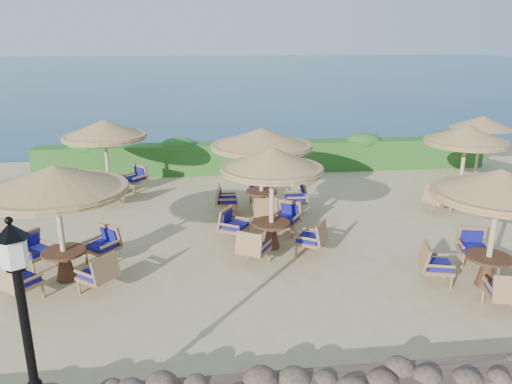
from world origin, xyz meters
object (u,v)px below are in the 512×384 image
(cafe_set_4, at_px, (262,153))
(cafe_set_5, at_px, (465,147))
(cafe_set_1, at_px, (272,183))
(cafe_set_2, at_px, (496,208))
(lamp_post, at_px, (31,360))
(cafe_set_3, at_px, (105,143))
(cafe_set_0, at_px, (57,200))
(extra_parasol, at_px, (482,122))

(cafe_set_4, relative_size, cafe_set_5, 1.10)
(cafe_set_1, xyz_separation_m, cafe_set_2, (4.37, -2.60, 0.05))
(lamp_post, distance_m, cafe_set_3, 11.26)
(cafe_set_4, bearing_deg, cafe_set_3, 157.05)
(cafe_set_5, bearing_deg, cafe_set_4, 178.73)
(cafe_set_0, xyz_separation_m, cafe_set_1, (4.85, 1.22, -0.13))
(extra_parasol, height_order, cafe_set_2, cafe_set_2)
(cafe_set_0, distance_m, cafe_set_3, 6.00)
(cafe_set_3, relative_size, cafe_set_5, 1.01)
(cafe_set_0, xyz_separation_m, cafe_set_3, (0.02, 6.00, 0.01))
(cafe_set_0, relative_size, cafe_set_2, 1.07)
(lamp_post, relative_size, cafe_set_3, 1.18)
(lamp_post, distance_m, cafe_set_1, 7.51)
(extra_parasol, xyz_separation_m, cafe_set_5, (-2.27, -3.01, -0.21))
(lamp_post, height_order, cafe_set_3, lamp_post)
(cafe_set_4, bearing_deg, cafe_set_1, -91.87)
(lamp_post, relative_size, cafe_set_5, 1.18)
(cafe_set_0, relative_size, cafe_set_5, 1.10)
(cafe_set_0, distance_m, cafe_set_1, 5.00)
(cafe_set_1, bearing_deg, cafe_set_0, -165.90)
(extra_parasol, height_order, cafe_set_0, cafe_set_0)
(cafe_set_1, bearing_deg, cafe_set_2, -30.71)
(cafe_set_5, bearing_deg, cafe_set_0, -161.54)
(cafe_set_1, relative_size, cafe_set_3, 0.98)
(cafe_set_1, bearing_deg, cafe_set_3, 135.28)
(cafe_set_2, bearing_deg, cafe_set_1, 149.29)
(lamp_post, distance_m, cafe_set_0, 5.32)
(cafe_set_2, bearing_deg, cafe_set_5, 67.95)
(lamp_post, xyz_separation_m, cafe_set_2, (8.24, 3.84, 0.26))
(cafe_set_2, relative_size, cafe_set_5, 1.03)
(cafe_set_2, height_order, cafe_set_5, same)
(cafe_set_1, bearing_deg, cafe_set_5, 21.59)
(cafe_set_3, xyz_separation_m, cafe_set_5, (11.28, -2.22, 0.06))
(cafe_set_0, xyz_separation_m, cafe_set_2, (9.22, -1.38, -0.08))
(cafe_set_3, distance_m, cafe_set_5, 11.50)
(extra_parasol, distance_m, cafe_set_2, 9.26)
(cafe_set_1, height_order, cafe_set_3, same)
(cafe_set_0, bearing_deg, cafe_set_4, 38.43)
(lamp_post, relative_size, cafe_set_4, 1.08)
(cafe_set_3, bearing_deg, cafe_set_0, -90.20)
(extra_parasol, bearing_deg, lamp_post, -136.40)
(cafe_set_2, bearing_deg, cafe_set_3, 141.28)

